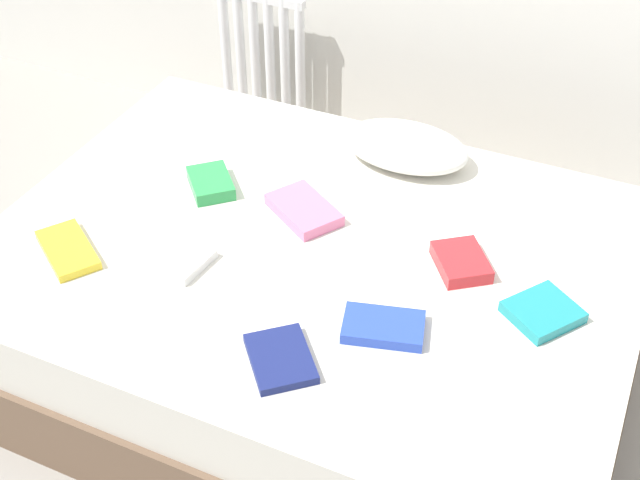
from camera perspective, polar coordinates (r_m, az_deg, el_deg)
name	(u,v)px	position (r m, az deg, el deg)	size (l,w,h in m)	color
ground_plane	(314,356)	(2.95, -0.41, -7.80)	(8.00, 8.00, 0.00)	#9E998E
bed	(314,304)	(2.77, -0.43, -4.32)	(2.00, 1.50, 0.50)	brown
radiator	(262,56)	(3.86, -3.89, 12.25)	(0.42, 0.04, 0.59)	white
pillow	(405,146)	(2.95, 5.77, 6.28)	(0.44, 0.28, 0.12)	white
textbook_blue	(383,327)	(2.32, 4.28, -5.85)	(0.22, 0.13, 0.03)	#2847B7
textbook_yellow	(68,250)	(2.68, -16.60, -0.64)	(0.25, 0.13, 0.03)	yellow
textbook_green	(211,183)	(2.85, -7.36, 3.82)	(0.18, 0.13, 0.04)	green
textbook_red	(461,262)	(2.54, 9.47, -1.48)	(0.18, 0.14, 0.04)	red
textbook_pink	(304,210)	(2.71, -1.09, 2.05)	(0.24, 0.15, 0.04)	pink
textbook_navy	(281,359)	(2.24, -2.67, -7.97)	(0.21, 0.16, 0.03)	navy
textbook_white	(173,256)	(2.58, -9.86, -1.06)	(0.22, 0.16, 0.03)	white
textbook_teal	(543,312)	(2.44, 14.76, -4.71)	(0.18, 0.16, 0.03)	teal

